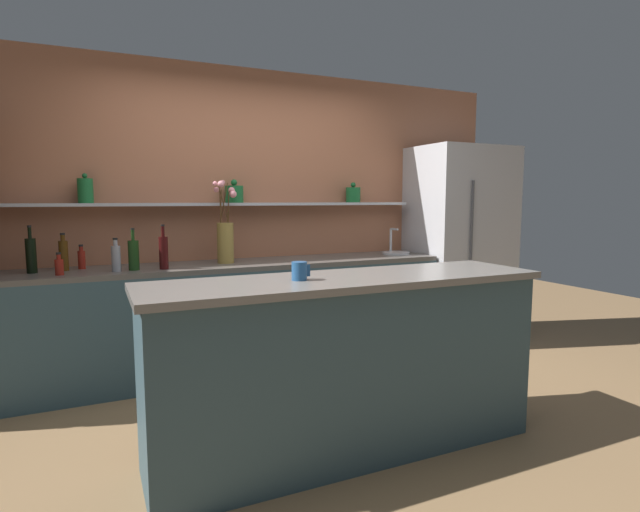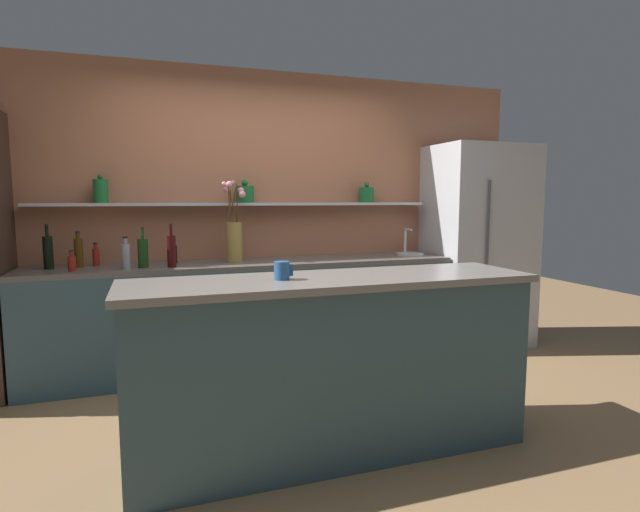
{
  "view_description": "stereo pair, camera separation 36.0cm",
  "coord_description": "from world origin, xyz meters",
  "px_view_note": "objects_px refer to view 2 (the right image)",
  "views": [
    {
      "loc": [
        -1.29,
        -2.83,
        1.45
      ],
      "look_at": [
        0.2,
        0.42,
        1.04
      ],
      "focal_mm": 28.0,
      "sensor_mm": 36.0,
      "label": 1
    },
    {
      "loc": [
        -0.95,
        -2.96,
        1.45
      ],
      "look_at": [
        0.2,
        0.42,
        1.04
      ],
      "focal_mm": 28.0,
      "sensor_mm": 36.0,
      "label": 2
    }
  ],
  "objects_px": {
    "sink_fixture": "(409,252)",
    "bottle_sauce_4": "(96,256)",
    "bottle_sauce_0": "(72,263)",
    "bottle_spirit_7": "(126,255)",
    "bottle_wine_2": "(143,253)",
    "bottle_wine_3": "(48,252)",
    "bottle_spirit_1": "(79,252)",
    "refrigerator": "(478,246)",
    "flower_vase": "(234,236)",
    "bottle_sauce_6": "(174,253)",
    "coffee_mug": "(282,271)",
    "bottle_wine_5": "(171,250)"
  },
  "relations": [
    {
      "from": "refrigerator",
      "to": "bottle_sauce_4",
      "type": "relative_size",
      "value": 10.52
    },
    {
      "from": "refrigerator",
      "to": "bottle_wine_2",
      "type": "relative_size",
      "value": 6.21
    },
    {
      "from": "bottle_spirit_1",
      "to": "bottle_spirit_7",
      "type": "distance_m",
      "value": 0.41
    },
    {
      "from": "bottle_spirit_7",
      "to": "coffee_mug",
      "type": "height_order",
      "value": "bottle_spirit_7"
    },
    {
      "from": "bottle_spirit_7",
      "to": "refrigerator",
      "type": "bearing_deg",
      "value": 1.58
    },
    {
      "from": "flower_vase",
      "to": "bottle_wine_2",
      "type": "distance_m",
      "value": 0.75
    },
    {
      "from": "bottle_wine_2",
      "to": "bottle_sauce_4",
      "type": "relative_size",
      "value": 1.69
    },
    {
      "from": "coffee_mug",
      "to": "bottle_sauce_6",
      "type": "bearing_deg",
      "value": 105.66
    },
    {
      "from": "sink_fixture",
      "to": "bottle_sauce_4",
      "type": "distance_m",
      "value": 2.76
    },
    {
      "from": "bottle_sauce_0",
      "to": "bottle_spirit_1",
      "type": "relative_size",
      "value": 0.57
    },
    {
      "from": "flower_vase",
      "to": "bottle_sauce_0",
      "type": "xyz_separation_m",
      "value": [
        -1.23,
        -0.18,
        -0.15
      ]
    },
    {
      "from": "bottle_spirit_1",
      "to": "bottle_wine_3",
      "type": "relative_size",
      "value": 0.82
    },
    {
      "from": "sink_fixture",
      "to": "bottle_spirit_1",
      "type": "bearing_deg",
      "value": 178.71
    },
    {
      "from": "flower_vase",
      "to": "bottle_wine_3",
      "type": "height_order",
      "value": "flower_vase"
    },
    {
      "from": "bottle_wine_3",
      "to": "bottle_spirit_7",
      "type": "relative_size",
      "value": 1.39
    },
    {
      "from": "bottle_sauce_0",
      "to": "bottle_spirit_7",
      "type": "distance_m",
      "value": 0.38
    },
    {
      "from": "refrigerator",
      "to": "flower_vase",
      "type": "relative_size",
      "value": 2.86
    },
    {
      "from": "bottle_sauce_4",
      "to": "bottle_wine_5",
      "type": "bearing_deg",
      "value": -25.4
    },
    {
      "from": "refrigerator",
      "to": "flower_vase",
      "type": "xyz_separation_m",
      "value": [
        -2.41,
        0.06,
        0.15
      ]
    },
    {
      "from": "bottle_spirit_1",
      "to": "coffee_mug",
      "type": "xyz_separation_m",
      "value": [
        1.2,
        -1.7,
        0.03
      ]
    },
    {
      "from": "bottle_wine_2",
      "to": "bottle_wine_5",
      "type": "bearing_deg",
      "value": -10.61
    },
    {
      "from": "bottle_spirit_1",
      "to": "bottle_wine_2",
      "type": "relative_size",
      "value": 0.89
    },
    {
      "from": "bottle_spirit_1",
      "to": "bottle_spirit_7",
      "type": "bearing_deg",
      "value": -30.13
    },
    {
      "from": "refrigerator",
      "to": "bottle_wine_2",
      "type": "bearing_deg",
      "value": -178.75
    },
    {
      "from": "bottle_wine_3",
      "to": "bottle_sauce_4",
      "type": "xyz_separation_m",
      "value": [
        0.32,
        0.09,
        -0.05
      ]
    },
    {
      "from": "bottle_spirit_1",
      "to": "bottle_sauce_6",
      "type": "height_order",
      "value": "bottle_spirit_1"
    },
    {
      "from": "bottle_sauce_0",
      "to": "bottle_wine_5",
      "type": "distance_m",
      "value": 0.71
    },
    {
      "from": "bottle_sauce_4",
      "to": "coffee_mug",
      "type": "height_order",
      "value": "coffee_mug"
    },
    {
      "from": "bottle_sauce_4",
      "to": "bottle_sauce_6",
      "type": "relative_size",
      "value": 0.95
    },
    {
      "from": "bottle_spirit_1",
      "to": "coffee_mug",
      "type": "height_order",
      "value": "bottle_spirit_1"
    },
    {
      "from": "bottle_sauce_6",
      "to": "coffee_mug",
      "type": "bearing_deg",
      "value": -74.34
    },
    {
      "from": "bottle_wine_5",
      "to": "refrigerator",
      "type": "bearing_deg",
      "value": 2.12
    },
    {
      "from": "bottle_spirit_1",
      "to": "bottle_sauce_6",
      "type": "relative_size",
      "value": 1.43
    },
    {
      "from": "bottle_wine_5",
      "to": "bottle_spirit_7",
      "type": "relative_size",
      "value": 1.38
    },
    {
      "from": "coffee_mug",
      "to": "flower_vase",
      "type": "bearing_deg",
      "value": 89.6
    },
    {
      "from": "bottle_wine_2",
      "to": "sink_fixture",
      "type": "bearing_deg",
      "value": 2.81
    },
    {
      "from": "refrigerator",
      "to": "flower_vase",
      "type": "height_order",
      "value": "refrigerator"
    },
    {
      "from": "sink_fixture",
      "to": "bottle_wine_3",
      "type": "bearing_deg",
      "value": 179.53
    },
    {
      "from": "refrigerator",
      "to": "bottle_spirit_7",
      "type": "relative_size",
      "value": 7.93
    },
    {
      "from": "bottle_wine_3",
      "to": "bottle_wine_5",
      "type": "height_order",
      "value": "bottle_wine_3"
    },
    {
      "from": "bottle_wine_2",
      "to": "bottle_wine_3",
      "type": "distance_m",
      "value": 0.7
    },
    {
      "from": "bottle_wine_2",
      "to": "bottle_wine_3",
      "type": "height_order",
      "value": "bottle_wine_3"
    },
    {
      "from": "sink_fixture",
      "to": "bottle_wine_2",
      "type": "xyz_separation_m",
      "value": [
        -2.4,
        -0.12,
        0.09
      ]
    },
    {
      "from": "bottle_sauce_0",
      "to": "coffee_mug",
      "type": "xyz_separation_m",
      "value": [
        1.22,
        -1.47,
        0.09
      ]
    },
    {
      "from": "bottle_wine_2",
      "to": "bottle_sauce_4",
      "type": "height_order",
      "value": "bottle_wine_2"
    },
    {
      "from": "bottle_spirit_7",
      "to": "sink_fixture",
      "type": "bearing_deg",
      "value": 3.16
    },
    {
      "from": "bottle_wine_2",
      "to": "bottle_spirit_7",
      "type": "bearing_deg",
      "value": -170.18
    },
    {
      "from": "flower_vase",
      "to": "bottle_sauce_4",
      "type": "bearing_deg",
      "value": 174.87
    },
    {
      "from": "bottle_sauce_4",
      "to": "bottle_sauce_6",
      "type": "bearing_deg",
      "value": -2.31
    },
    {
      "from": "bottle_wine_2",
      "to": "bottle_wine_5",
      "type": "height_order",
      "value": "bottle_wine_5"
    }
  ]
}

